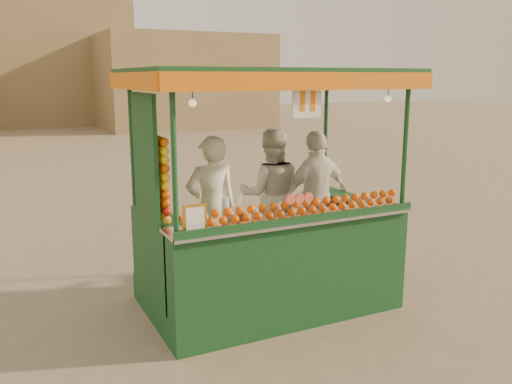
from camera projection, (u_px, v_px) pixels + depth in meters
name	position (u px, v px, depth m)	size (l,w,h in m)	color
ground	(273.00, 308.00, 6.53)	(90.00, 90.00, 0.00)	#6D5E4E
building_right	(183.00, 82.00, 30.10)	(9.00, 6.00, 5.00)	olive
building_center	(2.00, 64.00, 31.30)	(14.00, 7.00, 7.00)	olive
juice_cart	(265.00, 235.00, 6.37)	(3.12, 2.02, 2.84)	#103B18
vendor_left	(212.00, 208.00, 6.50)	(0.65, 0.44, 1.75)	white
vendor_middle	(271.00, 194.00, 7.20)	(1.05, 0.95, 1.76)	silver
vendor_right	(317.00, 196.00, 7.17)	(1.07, 0.56, 1.74)	white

